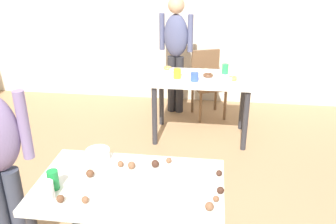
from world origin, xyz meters
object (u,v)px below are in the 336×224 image
(dining_table_near, at_px, (131,198))
(chair_far_table, at_px, (207,79))
(pitcher_far, at_px, (242,76))
(person_adult_far, at_px, (176,46))
(soda_can, at_px, (53,180))
(mixing_bowl, at_px, (98,155))
(dining_table_far, at_px, (201,87))

(dining_table_near, bearing_deg, chair_far_table, 81.87)
(pitcher_far, bearing_deg, chair_far_table, 112.33)
(dining_table_near, relative_size, person_adult_far, 0.74)
(chair_far_table, bearing_deg, soda_can, -105.98)
(person_adult_far, distance_m, mixing_bowl, 2.61)
(chair_far_table, distance_m, soda_can, 3.05)
(chair_far_table, height_order, mixing_bowl, chair_far_table)
(mixing_bowl, relative_size, pitcher_far, 0.82)
(dining_table_far, relative_size, person_adult_far, 0.73)
(dining_table_far, xyz_separation_m, soda_can, (-0.78, -2.24, 0.18))
(dining_table_near, relative_size, soda_can, 9.39)
(person_adult_far, height_order, soda_can, person_adult_far)
(dining_table_far, relative_size, pitcher_far, 5.61)
(pitcher_far, bearing_deg, person_adult_far, 130.56)
(person_adult_far, bearing_deg, soda_can, -97.85)
(dining_table_far, distance_m, soda_can, 2.38)
(mixing_bowl, relative_size, soda_can, 1.34)
(dining_table_near, distance_m, person_adult_far, 2.85)
(dining_table_near, height_order, mixing_bowl, mixing_bowl)
(dining_table_near, xyz_separation_m, chair_far_table, (0.40, 2.81, -0.14))
(chair_far_table, height_order, person_adult_far, person_adult_far)
(person_adult_far, bearing_deg, mixing_bowl, -95.45)
(dining_table_near, xyz_separation_m, mixing_bowl, (-0.28, 0.25, 0.15))
(dining_table_near, height_order, person_adult_far, person_adult_far)
(person_adult_far, height_order, mixing_bowl, person_adult_far)
(dining_table_near, xyz_separation_m, dining_table_far, (0.35, 2.13, -0.00))
(mixing_bowl, xyz_separation_m, soda_can, (-0.16, -0.36, 0.02))
(dining_table_far, bearing_deg, mixing_bowl, -108.30)
(pitcher_far, bearing_deg, dining_table_near, -112.11)
(dining_table_near, height_order, chair_far_table, chair_far_table)
(soda_can, bearing_deg, pitcher_far, 59.06)
(mixing_bowl, bearing_deg, dining_table_far, 71.70)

